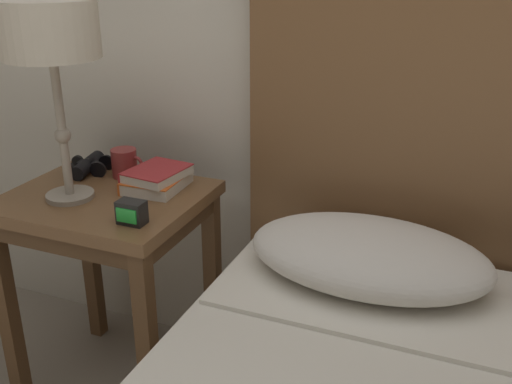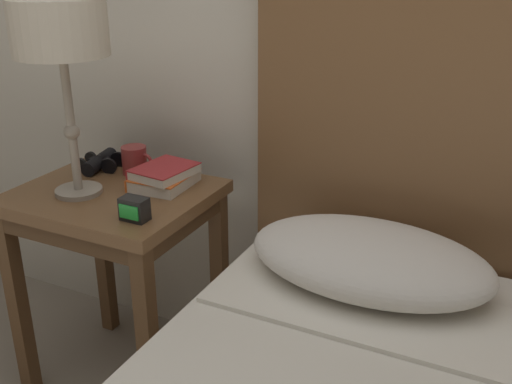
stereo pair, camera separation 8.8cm
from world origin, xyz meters
name	(u,v)px [view 1 (the left image)]	position (x,y,z in m)	size (l,w,h in m)	color
nightstand	(108,227)	(-0.56, 0.59, 0.55)	(0.54, 0.45, 0.65)	brown
table_lamp	(50,37)	(-0.63, 0.53, 1.08)	(0.25, 0.25, 0.52)	gray
book_on_nightstand	(156,182)	(-0.45, 0.68, 0.67)	(0.16, 0.18, 0.04)	silver
book_stacked_on_top	(156,173)	(-0.45, 0.68, 0.70)	(0.16, 0.19, 0.03)	silver
binoculars_pair	(88,165)	(-0.71, 0.72, 0.67)	(0.15, 0.16, 0.05)	black
coffee_mug	(125,163)	(-0.59, 0.73, 0.69)	(0.10, 0.08, 0.08)	#993333
alarm_clock	(131,212)	(-0.38, 0.45, 0.68)	(0.07, 0.05, 0.06)	black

